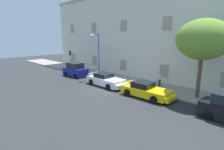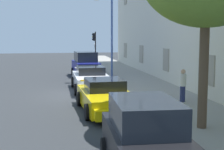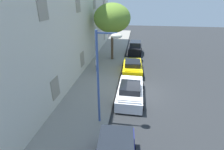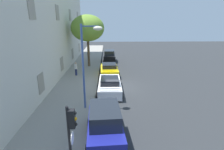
{
  "view_description": "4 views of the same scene",
  "coord_description": "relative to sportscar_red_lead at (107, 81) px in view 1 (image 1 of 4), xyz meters",
  "views": [
    {
      "loc": [
        12.91,
        -12.34,
        5.49
      ],
      "look_at": [
        -0.09,
        0.8,
        1.44
      ],
      "focal_mm": 27.74,
      "sensor_mm": 36.0,
      "label": 1
    },
    {
      "loc": [
        18.75,
        -1.45,
        3.42
      ],
      "look_at": [
        2.09,
        1.56,
        1.32
      ],
      "focal_mm": 54.84,
      "sensor_mm": 36.0,
      "label": 2
    },
    {
      "loc": [
        -13.05,
        0.68,
        7.46
      ],
      "look_at": [
        0.63,
        2.66,
        1.13
      ],
      "focal_mm": 26.87,
      "sensor_mm": 36.0,
      "label": 3
    },
    {
      "loc": [
        -15.82,
        1.11,
        6.11
      ],
      "look_at": [
        0.61,
        0.65,
        1.02
      ],
      "focal_mm": 27.65,
      "sensor_mm": 36.0,
      "label": 4
    }
  ],
  "objects": [
    {
      "name": "ground_plane",
      "position": [
        1.04,
        -0.9,
        -0.61
      ],
      "size": [
        80.0,
        80.0,
        0.0
      ],
      "primitive_type": "plane",
      "color": "#2B2D30"
    },
    {
      "name": "sportscar_yellow_flank",
      "position": [
        5.46,
        0.01,
        -0.01
      ],
      "size": [
        4.97,
        2.36,
        1.38
      ],
      "color": "yellow",
      "rests_on": "ground"
    },
    {
      "name": "hatchback_parked",
      "position": [
        -6.9,
        0.36,
        0.25
      ],
      "size": [
        3.88,
        2.11,
        1.94
      ],
      "color": "navy",
      "rests_on": "ground"
    },
    {
      "name": "sidewalk",
      "position": [
        1.04,
        3.29,
        -0.54
      ],
      "size": [
        60.0,
        4.1,
        0.14
      ],
      "primitive_type": "cube",
      "color": "gray",
      "rests_on": "ground"
    },
    {
      "name": "building_facade",
      "position": [
        1.04,
        7.82,
        5.35
      ],
      "size": [
        39.97,
        5.46,
        11.91
      ],
      "color": "beige",
      "rests_on": "ground"
    },
    {
      "name": "traffic_light",
      "position": [
        -9.76,
        1.44,
        1.82
      ],
      "size": [
        0.44,
        0.36,
        3.37
      ],
      "color": "black",
      "rests_on": "sidewalk"
    },
    {
      "name": "sportscar_red_lead",
      "position": [
        0.0,
        0.0,
        0.0
      ],
      "size": [
        5.14,
        2.22,
        1.42
      ],
      "color": "white",
      "rests_on": "ground"
    },
    {
      "name": "street_lamp",
      "position": [
        -3.45,
        1.42,
        3.55
      ],
      "size": [
        0.44,
        1.42,
        5.85
      ],
      "color": "#3F5999",
      "rests_on": "sidewalk"
    },
    {
      "name": "tree_near_kerb",
      "position": [
        8.95,
        2.78,
        4.68
      ],
      "size": [
        4.42,
        4.42,
        6.9
      ],
      "color": "brown",
      "rests_on": "sidewalk"
    },
    {
      "name": "pedestrian_admiring",
      "position": [
        4.55,
        3.84,
        0.33
      ],
      "size": [
        0.41,
        0.41,
        1.56
      ],
      "color": "navy",
      "rests_on": "sidewalk"
    }
  ]
}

